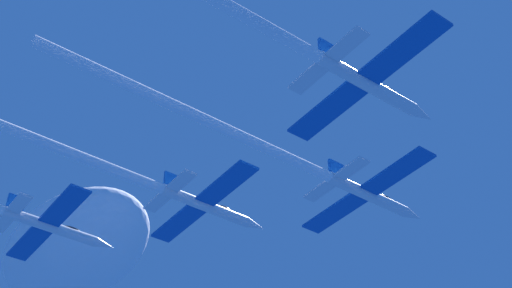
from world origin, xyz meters
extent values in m
cylinder|color=silver|center=(0.49, -0.86, -0.01)|extent=(1.39, 12.66, 1.39)
cone|color=silver|center=(0.49, 6.87, -0.01)|extent=(1.36, 2.79, 1.36)
ellipsoid|color=black|center=(0.49, 1.93, 0.59)|extent=(0.97, 2.53, 0.70)
cube|color=#0F51B2|center=(-5.02, -1.49, -0.01)|extent=(9.62, 2.79, 0.30)
cube|color=#0F51B2|center=(5.99, -1.49, -0.01)|extent=(9.62, 2.79, 0.30)
cube|color=#0F51B2|center=(0.49, -5.92, 1.70)|extent=(0.36, 2.28, 2.03)
cube|color=silver|center=(-2.37, -6.17, -0.01)|extent=(4.33, 1.67, 0.30)
cube|color=silver|center=(3.35, -6.17, -0.01)|extent=(4.33, 1.67, 0.30)
cylinder|color=white|center=(0.49, -25.55, -0.01)|extent=(1.25, 36.74, 1.25)
cylinder|color=silver|center=(-14.02, -15.04, 0.56)|extent=(1.39, 12.66, 1.39)
cone|color=silver|center=(-14.02, -7.32, 0.56)|extent=(1.36, 2.79, 1.36)
ellipsoid|color=black|center=(-14.02, -12.26, 1.15)|extent=(0.97, 2.53, 0.70)
cube|color=#0F51B2|center=(-19.53, -15.68, 0.56)|extent=(9.62, 2.79, 0.30)
cube|color=#0F51B2|center=(-8.52, -15.68, 0.56)|extent=(9.62, 2.79, 0.30)
cube|color=#0F51B2|center=(-14.02, -20.11, 2.27)|extent=(0.36, 2.28, 2.03)
cube|color=silver|center=(-16.88, -20.36, 0.56)|extent=(4.33, 1.67, 0.30)
cube|color=silver|center=(-11.16, -20.36, 0.56)|extent=(4.33, 1.67, 0.30)
cylinder|color=white|center=(-14.02, -40.33, 0.56)|extent=(1.25, 37.92, 1.25)
cylinder|color=silver|center=(15.29, -15.03, -0.74)|extent=(1.39, 12.66, 1.39)
cone|color=silver|center=(15.29, -7.31, -0.74)|extent=(1.36, 2.79, 1.36)
ellipsoid|color=black|center=(15.29, -12.24, -0.15)|extent=(0.97, 2.53, 0.70)
cube|color=#0F51B2|center=(9.78, -15.66, -0.74)|extent=(9.62, 2.79, 0.30)
cube|color=#0F51B2|center=(20.79, -15.66, -0.74)|extent=(9.62, 2.79, 0.30)
cube|color=#0F51B2|center=(15.29, -20.09, 0.97)|extent=(0.36, 2.28, 2.03)
cube|color=silver|center=(12.43, -20.35, -0.74)|extent=(4.33, 1.67, 0.30)
cube|color=silver|center=(18.15, -20.35, -0.74)|extent=(4.33, 1.67, 0.30)
cylinder|color=silver|center=(-28.83, -29.16, -0.30)|extent=(1.39, 12.66, 1.39)
cone|color=silver|center=(-28.83, -21.44, -0.30)|extent=(1.36, 2.79, 1.36)
ellipsoid|color=black|center=(-28.83, -26.38, 0.30)|extent=(0.97, 2.53, 0.70)
cube|color=#0F51B2|center=(-34.34, -29.79, -0.30)|extent=(9.62, 2.79, 0.30)
cube|color=#0F51B2|center=(-23.32, -29.79, -0.30)|extent=(9.62, 2.79, 0.30)
cube|color=#0F51B2|center=(-28.83, -34.23, 1.41)|extent=(0.36, 2.28, 2.03)
cube|color=silver|center=(-31.69, -34.48, -0.30)|extent=(4.33, 1.67, 0.30)
cube|color=silver|center=(-25.97, -34.48, -0.30)|extent=(4.33, 1.67, 0.30)
ellipsoid|color=white|center=(-69.87, -10.62, 21.81)|extent=(43.24, 23.78, 15.13)
camera|label=1|loc=(50.10, -54.43, -49.19)|focal=50.06mm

